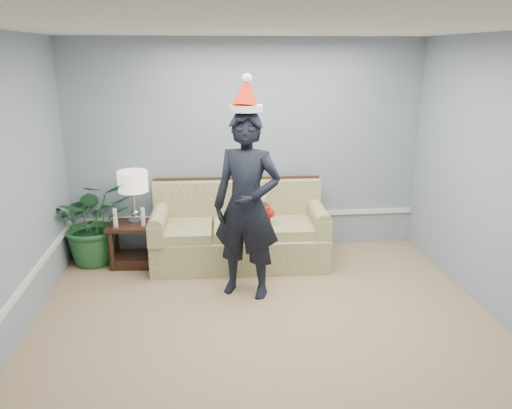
{
  "coord_description": "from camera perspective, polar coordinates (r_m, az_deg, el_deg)",
  "views": [
    {
      "loc": [
        -0.55,
        -3.75,
        2.51
      ],
      "look_at": [
        0.02,
        1.55,
        0.88
      ],
      "focal_mm": 35.0,
      "sensor_mm": 36.0,
      "label": 1
    }
  ],
  "objects": [
    {
      "name": "santa_hat",
      "position": [
        4.97,
        -1.14,
        12.45
      ],
      "size": [
        0.41,
        0.44,
        0.38
      ],
      "rotation": [
        0.0,
        0.0,
        -0.34
      ],
      "color": "silver",
      "rests_on": "man"
    },
    {
      "name": "room_shell",
      "position": [
        3.96,
        2.13,
        -0.05
      ],
      "size": [
        4.54,
        5.04,
        2.74
      ],
      "color": "tan",
      "rests_on": "ground"
    },
    {
      "name": "houseplant",
      "position": [
        6.41,
        -18.0,
        -1.85
      ],
      "size": [
        1.11,
        1.01,
        1.06
      ],
      "primitive_type": "imported",
      "rotation": [
        0.0,
        0.0,
        0.21
      ],
      "color": "#245D30",
      "rests_on": "room_shell"
    },
    {
      "name": "wainscot_trim",
      "position": [
        5.37,
        -12.41,
        -5.99
      ],
      "size": [
        4.49,
        4.99,
        0.06
      ],
      "color": "white",
      "rests_on": "room_shell"
    },
    {
      "name": "man",
      "position": [
        5.16,
        -1.05,
        -0.21
      ],
      "size": [
        0.84,
        0.71,
        1.97
      ],
      "primitive_type": "imported",
      "rotation": [
        0.0,
        0.0,
        -0.4
      ],
      "color": "black",
      "rests_on": "room_shell"
    },
    {
      "name": "side_table",
      "position": [
        6.32,
        -13.86,
        -4.91
      ],
      "size": [
        0.59,
        0.51,
        0.53
      ],
      "rotation": [
        0.0,
        0.0,
        -0.09
      ],
      "color": "#331A12",
      "rests_on": "room_shell"
    },
    {
      "name": "teddy_bear",
      "position": [
        5.99,
        0.34,
        -0.73
      ],
      "size": [
        0.35,
        0.36,
        0.47
      ],
      "rotation": [
        0.0,
        0.0,
        -0.24
      ],
      "color": "silver",
      "rests_on": "sofa"
    },
    {
      "name": "sofa",
      "position": [
        6.2,
        -1.9,
        -3.39
      ],
      "size": [
        2.14,
        0.98,
        0.99
      ],
      "rotation": [
        0.0,
        0.0,
        -0.04
      ],
      "color": "#626731",
      "rests_on": "room_shell"
    },
    {
      "name": "table_lamp",
      "position": [
        6.12,
        -13.89,
        2.34
      ],
      "size": [
        0.36,
        0.36,
        0.64
      ],
      "color": "silver",
      "rests_on": "side_table"
    },
    {
      "name": "candle_pair",
      "position": [
        6.09,
        -14.3,
        -1.53
      ],
      "size": [
        0.38,
        0.06,
        0.22
      ],
      "color": "silver",
      "rests_on": "side_table"
    }
  ]
}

